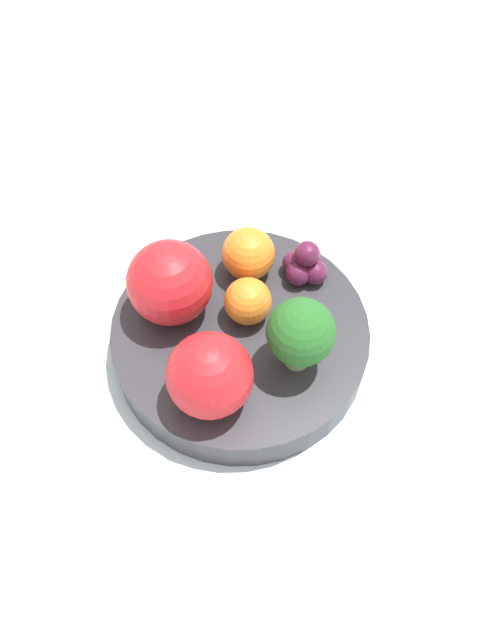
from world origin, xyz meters
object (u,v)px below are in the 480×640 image
broccoli (301,333)px  apple_red (210,375)px  grape_cluster (305,264)px  napkin (305,634)px  orange_back (249,302)px  apple_green (170,283)px  orange_front (248,254)px  bowl (240,338)px

broccoli → apple_red: (0.05, -0.04, -0.01)m
grape_cluster → napkin: bearing=24.4°
broccoli → apple_red: size_ratio=1.05×
broccoli → orange_back: 0.06m
grape_cluster → napkin: grape_cluster is taller
broccoli → napkin: size_ratio=0.44×
apple_green → orange_back: (-0.02, 0.05, -0.01)m
apple_green → grape_cluster: (-0.07, 0.08, -0.02)m
apple_red → orange_front: (-0.11, -0.03, -0.01)m
orange_back → napkin: bearing=35.6°
apple_red → grape_cluster: 0.13m
apple_red → grape_cluster: (-0.13, 0.01, -0.02)m
orange_back → broccoli: bearing=67.9°
apple_green → orange_back: apple_green is taller
bowl → apple_green: size_ratio=3.08×
apple_red → apple_green: bearing=-130.8°
bowl → grape_cluster: size_ratio=5.20×
bowl → grape_cluster: 0.08m
bowl → apple_red: bearing=7.5°
bowl → grape_cluster: grape_cluster is taller
bowl → grape_cluster: (-0.07, 0.02, 0.03)m
apple_red → orange_back: (-0.07, -0.01, -0.01)m
apple_green → orange_front: size_ratio=1.52×
apple_green → broccoli: bearing=90.0°
bowl → broccoli: size_ratio=3.15×
broccoli → orange_front: (-0.06, -0.07, -0.02)m
broccoli → grape_cluster: 0.08m
bowl → broccoli: 0.07m
apple_red → orange_front: size_ratio=1.42×
orange_front → orange_back: bearing=27.5°
broccoli → orange_back: bearing=-112.1°
orange_front → orange_back: 0.04m
grape_cluster → napkin: (0.23, 0.11, -0.04)m
broccoli → napkin: (0.16, 0.08, -0.06)m
orange_front → grape_cluster: 0.04m
apple_green → napkin: bearing=49.1°
bowl → grape_cluster: bearing=161.6°
grape_cluster → bowl: bearing=-18.4°
bowl → napkin: size_ratio=1.39×
napkin → orange_back: bearing=-144.4°
apple_red → grape_cluster: apple_red is taller
broccoli → apple_green: apple_green is taller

